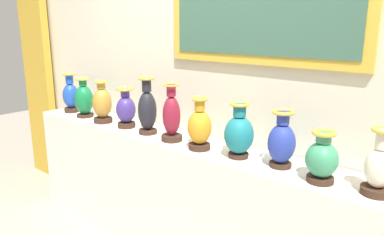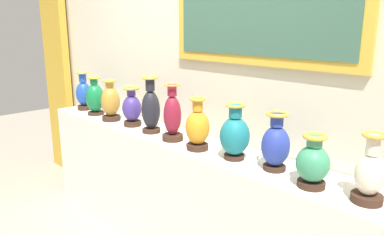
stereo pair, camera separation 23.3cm
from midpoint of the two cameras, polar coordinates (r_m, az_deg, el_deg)
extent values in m
cube|color=silver|center=(2.79, -2.45, -12.77)|extent=(3.39, 0.42, 0.91)
cube|color=beige|center=(2.71, 1.25, 7.18)|extent=(5.71, 0.10, 2.78)
cube|color=gold|center=(2.42, 7.38, 16.94)|extent=(1.42, 0.03, 0.75)
cube|color=#3B6350|center=(2.41, 7.12, 16.97)|extent=(1.30, 0.01, 0.63)
cube|color=gold|center=(4.59, -23.98, 7.24)|extent=(0.49, 0.08, 2.53)
cylinder|color=#382319|center=(3.75, -19.66, 1.18)|extent=(0.14, 0.14, 0.04)
ellipsoid|color=#1E47B2|center=(3.72, -19.83, 3.21)|extent=(0.15, 0.15, 0.23)
cylinder|color=#1E47B2|center=(3.70, -20.03, 5.65)|extent=(0.07, 0.07, 0.09)
torus|color=gold|center=(3.69, -20.09, 6.34)|extent=(0.13, 0.13, 0.02)
cylinder|color=#382319|center=(3.51, -17.91, 0.37)|extent=(0.14, 0.14, 0.03)
ellipsoid|color=#14723D|center=(3.48, -18.08, 2.65)|extent=(0.16, 0.16, 0.26)
cylinder|color=#14723D|center=(3.46, -18.28, 5.21)|extent=(0.07, 0.07, 0.06)
torus|color=gold|center=(3.45, -18.32, 5.67)|extent=(0.11, 0.11, 0.02)
cylinder|color=#382319|center=(3.27, -15.48, -0.30)|extent=(0.16, 0.16, 0.04)
ellipsoid|color=#B27F2D|center=(3.24, -15.64, 2.20)|extent=(0.16, 0.16, 0.25)
cylinder|color=#B27F2D|center=(3.21, -15.82, 4.86)|extent=(0.07, 0.07, 0.05)
torus|color=gold|center=(3.21, -15.85, 5.32)|extent=(0.11, 0.11, 0.02)
cylinder|color=#382319|center=(3.07, -12.16, -1.05)|extent=(0.14, 0.14, 0.04)
ellipsoid|color=#3F2D7F|center=(3.04, -12.28, 1.23)|extent=(0.16, 0.16, 0.21)
cylinder|color=#3F2D7F|center=(3.01, -12.42, 3.76)|extent=(0.07, 0.07, 0.06)
torus|color=gold|center=(3.00, -12.45, 4.34)|extent=(0.13, 0.13, 0.02)
cylinder|color=#382319|center=(2.87, -9.10, -2.08)|extent=(0.14, 0.14, 0.03)
ellipsoid|color=black|center=(2.82, -9.23, 1.08)|extent=(0.14, 0.14, 0.29)
cylinder|color=black|center=(2.79, -9.38, 5.01)|extent=(0.07, 0.07, 0.10)
torus|color=gold|center=(2.78, -9.42, 6.01)|extent=(0.12, 0.12, 0.02)
cylinder|color=#382319|center=(2.67, -5.62, -3.06)|extent=(0.15, 0.15, 0.04)
ellipsoid|color=maroon|center=(2.62, -5.70, 0.30)|extent=(0.13, 0.13, 0.28)
cylinder|color=maroon|center=(2.59, -5.80, 4.19)|extent=(0.06, 0.06, 0.08)
torus|color=gold|center=(2.58, -5.82, 5.05)|extent=(0.12, 0.12, 0.01)
cylinder|color=#382319|center=(2.48, -1.55, -4.40)|extent=(0.14, 0.14, 0.04)
ellipsoid|color=orange|center=(2.44, -1.57, -1.48)|extent=(0.16, 0.16, 0.22)
cylinder|color=orange|center=(2.40, -1.59, 2.01)|extent=(0.07, 0.07, 0.08)
torus|color=gold|center=(2.39, -1.60, 2.93)|extent=(0.11, 0.11, 0.02)
cylinder|color=#382319|center=(2.33, 4.27, -5.73)|extent=(0.13, 0.13, 0.03)
ellipsoid|color=#19727A|center=(2.29, 4.32, -2.65)|extent=(0.18, 0.18, 0.23)
cylinder|color=#19727A|center=(2.25, 4.40, 1.15)|extent=(0.08, 0.08, 0.08)
torus|color=gold|center=(2.24, 4.42, 2.10)|extent=(0.12, 0.12, 0.02)
cylinder|color=#382319|center=(2.22, 10.45, -7.06)|extent=(0.13, 0.13, 0.03)
ellipsoid|color=#263899|center=(2.17, 10.60, -3.90)|extent=(0.16, 0.16, 0.23)
cylinder|color=#263899|center=(2.13, 10.78, -0.06)|extent=(0.07, 0.07, 0.07)
torus|color=gold|center=(2.12, 10.82, 0.85)|extent=(0.13, 0.13, 0.02)
cylinder|color=#382319|center=(2.05, 15.96, -9.05)|extent=(0.14, 0.14, 0.03)
ellipsoid|color=#388C60|center=(2.01, 16.17, -6.18)|extent=(0.17, 0.17, 0.19)
cylinder|color=#388C60|center=(1.98, 16.41, -2.94)|extent=(0.08, 0.08, 0.05)
torus|color=gold|center=(1.97, 16.46, -2.24)|extent=(0.12, 0.12, 0.02)
cylinder|color=#382319|center=(2.00, 23.35, -10.25)|extent=(0.14, 0.14, 0.04)
ellipsoid|color=beige|center=(1.95, 23.68, -7.12)|extent=(0.13, 0.13, 0.20)
cylinder|color=beige|center=(1.91, 24.10, -3.08)|extent=(0.06, 0.06, 0.09)
torus|color=gold|center=(1.90, 24.24, -1.75)|extent=(0.11, 0.11, 0.02)
camera|label=1|loc=(0.12, -92.60, -0.65)|focal=34.80mm
camera|label=2|loc=(0.12, 87.40, 0.65)|focal=34.80mm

